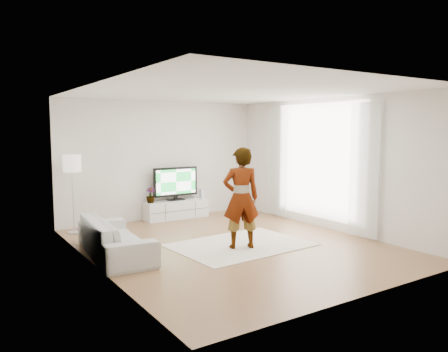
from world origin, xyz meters
TOP-DOWN VIEW (x-y plane):
  - floor at (0.00, 0.00)m, footprint 6.00×6.00m
  - ceiling at (0.00, 0.00)m, footprint 6.00×6.00m
  - wall_left at (-2.50, 0.00)m, footprint 0.02×6.00m
  - wall_right at (2.50, 0.00)m, footprint 0.02×6.00m
  - wall_back at (0.00, 3.00)m, footprint 5.00×0.02m
  - wall_front at (0.00, -3.00)m, footprint 5.00×0.02m
  - window at (2.48, 0.30)m, footprint 0.01×2.60m
  - curtain_near at (2.40, -1.00)m, footprint 0.04×0.70m
  - curtain_far at (2.40, 1.60)m, footprint 0.04×0.70m
  - media_console at (0.25, 2.76)m, footprint 1.57×0.45m
  - television at (0.25, 2.79)m, footprint 1.14×0.22m
  - game_console at (0.94, 2.76)m, footprint 0.06×0.16m
  - potted_plant at (-0.42, 2.77)m, footprint 0.26×0.26m
  - rug at (0.12, -0.10)m, footprint 2.53×1.89m
  - player at (0.01, -0.27)m, footprint 0.77×0.64m
  - sofa at (-2.03, 0.52)m, footprint 1.01×2.22m
  - floor_lamp at (-2.20, 2.57)m, footprint 0.36×0.36m

SIDE VIEW (x-z plane):
  - floor at x=0.00m, z-range 0.00..0.00m
  - rug at x=0.12m, z-range 0.00..0.01m
  - media_console at x=0.25m, z-range 0.00..0.44m
  - sofa at x=-2.03m, z-range 0.00..0.63m
  - game_console at x=0.94m, z-range 0.44..0.66m
  - potted_plant at x=-0.42m, z-range 0.44..0.79m
  - television at x=0.25m, z-range 0.47..1.27m
  - player at x=0.01m, z-range 0.01..1.82m
  - curtain_near at x=2.40m, z-range 0.05..2.65m
  - curtain_far at x=2.40m, z-range 0.05..2.65m
  - floor_lamp at x=-2.20m, z-range 0.56..2.18m
  - wall_left at x=-2.50m, z-range 0.00..2.80m
  - wall_right at x=2.50m, z-range 0.00..2.80m
  - wall_back at x=0.00m, z-range 0.00..2.80m
  - wall_front at x=0.00m, z-range 0.00..2.80m
  - window at x=2.48m, z-range 0.20..2.70m
  - ceiling at x=0.00m, z-range 2.80..2.80m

